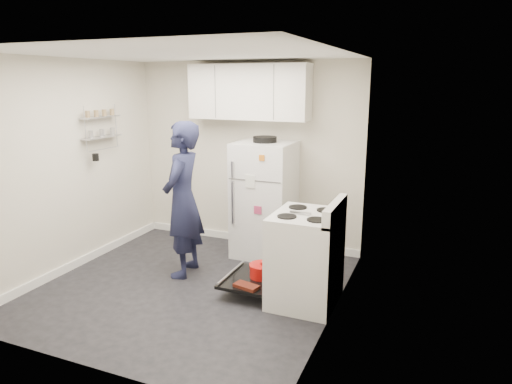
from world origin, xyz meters
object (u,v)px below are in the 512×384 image
at_px(open_oven_door, 256,275).
at_px(person, 183,200).
at_px(refrigerator, 265,199).
at_px(electric_range, 305,259).

bearing_deg(open_oven_door, person, 172.50).
xyz_separation_m(open_oven_door, person, (-0.96, 0.13, 0.72)).
bearing_deg(person, refrigerator, 136.59).
xyz_separation_m(electric_range, refrigerator, (-0.87, 1.10, 0.28)).
height_order(open_oven_door, person, person).
bearing_deg(refrigerator, open_oven_door, -73.39).
bearing_deg(electric_range, refrigerator, 128.37).
height_order(electric_range, refrigerator, refrigerator).
bearing_deg(person, open_oven_door, 73.09).
bearing_deg(refrigerator, person, -123.99).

